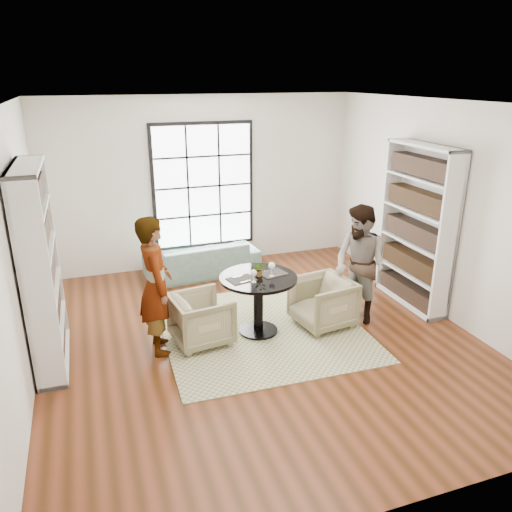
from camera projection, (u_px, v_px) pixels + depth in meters
name	position (u px, v px, depth m)	size (l,w,h in m)	color
ground	(259.00, 337.00, 6.67)	(6.00, 6.00, 0.00)	maroon
room_shell	(246.00, 236.00, 6.72)	(6.00, 6.01, 6.00)	silver
rug	(262.00, 329.00, 6.86)	(2.66, 2.66, 0.01)	#B2AE85
pedestal_table	(258.00, 292.00, 6.60)	(1.02, 1.02, 0.82)	black
sofa	(202.00, 259.00, 8.69)	(1.95, 0.76, 0.57)	gray
armchair_left	(201.00, 319.00, 6.44)	(0.71, 0.73, 0.66)	tan
armchair_right	(323.00, 302.00, 6.89)	(0.73, 0.75, 0.68)	tan
person_left	(156.00, 286.00, 6.09)	(0.64, 0.42, 1.76)	gray
person_right	(360.00, 265.00, 6.89)	(0.81, 0.63, 1.67)	gray
placemat_left	(241.00, 279.00, 6.43)	(0.34, 0.26, 0.01)	black
placemat_right	(273.00, 273.00, 6.62)	(0.34, 0.26, 0.01)	black
cutlery_left	(241.00, 279.00, 6.43)	(0.14, 0.22, 0.01)	#B8B8BD
cutlery_right	(273.00, 273.00, 6.62)	(0.14, 0.22, 0.01)	#B8B8BD
wine_glass_left	(254.00, 273.00, 6.31)	(0.08, 0.08, 0.17)	silver
wine_glass_right	(272.00, 266.00, 6.48)	(0.09, 0.09, 0.20)	silver
flower_centerpiece	(259.00, 269.00, 6.52)	(0.17, 0.15, 0.19)	gray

